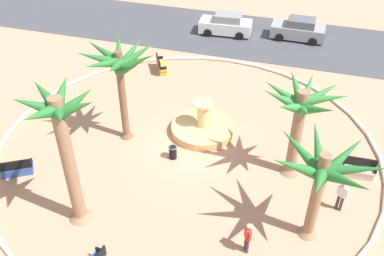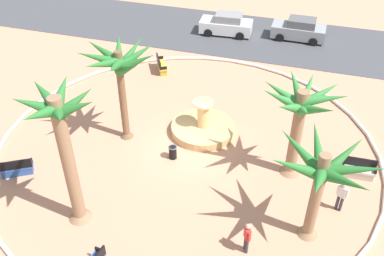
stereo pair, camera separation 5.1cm
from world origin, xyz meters
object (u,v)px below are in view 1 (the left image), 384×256
Objects in this scene: palm_tree_near_fountain at (300,111)px; parked_car_leftmost at (226,25)px; palm_tree_by_curb at (63,135)px; parked_car_second at (298,30)px; palm_tree_far_side at (119,66)px; bench_north at (358,171)px; bench_west at (17,169)px; fountain at (203,128)px; trash_bin at (173,152)px; palm_tree_mid_plaza at (322,174)px; bench_southwest at (161,66)px; person_cyclist_photo at (342,195)px; person_cyclist_helmet at (248,236)px.

palm_tree_near_fountain is 1.21× the size of parked_car_leftmost.
palm_tree_by_curb reaches higher than parked_car_second.
palm_tree_far_side is 12.74m from bench_north.
parked_car_leftmost is at bearing 71.95° from bench_west.
trash_bin is (-0.89, -2.55, 0.09)m from fountain.
fountain is at bearing 21.96° from palm_tree_far_side.
palm_tree_mid_plaza reaches higher than bench_southwest.
palm_tree_far_side is (-10.10, 4.02, 0.91)m from palm_tree_mid_plaza.
palm_tree_by_curb reaches higher than bench_southwest.
trash_bin is at bearing 26.14° from bench_west.
trash_bin is at bearing 171.65° from person_cyclist_photo.
palm_tree_mid_plaza reaches higher than person_cyclist_photo.
parked_car_leftmost is (-9.91, 14.06, 0.43)m from bench_north.
bench_southwest is (-9.57, 7.67, -3.30)m from palm_tree_near_fountain.
person_cyclist_photo is (-0.82, -2.52, 0.56)m from bench_north.
parked_car_leftmost is (2.86, 7.01, 0.43)m from bench_southwest.
bench_north is (11.71, 6.31, -4.26)m from palm_tree_by_curb.
trash_bin is (3.67, -8.36, 0.04)m from bench_southwest.
palm_tree_by_curb is 12.11m from person_cyclist_photo.
person_cyclist_helmet is at bearing -126.21° from bench_north.
palm_tree_far_side is 11.99m from person_cyclist_photo.
palm_tree_mid_plaza is at bearing -66.70° from parked_car_leftmost.
palm_tree_mid_plaza is 5.69m from bench_north.
fountain is 0.86× the size of parked_car_leftmost.
person_cyclist_helmet is 0.40× the size of parked_car_second.
person_cyclist_photo is 0.41× the size of parked_car_second.
palm_tree_near_fountain is 0.75× the size of palm_tree_by_curb.
palm_tree_by_curb reaches higher than person_cyclist_helmet.
trash_bin is (2.61, 5.00, -4.22)m from palm_tree_by_curb.
person_cyclist_helmet is (3.85, -7.21, 0.59)m from fountain.
person_cyclist_photo is (11.27, -2.20, -3.45)m from palm_tree_far_side.
palm_tree_mid_plaza reaches higher than person_cyclist_helmet.
bench_west is at bearing -163.63° from bench_north.
trash_bin is at bearing -66.33° from bench_southwest.
bench_west is 0.41× the size of parked_car_second.
parked_car_second is at bearing 62.99° from palm_tree_far_side.
fountain is 4.81× the size of trash_bin.
person_cyclist_helmet reaches higher than trash_bin.
palm_tree_near_fountain is 12.70m from bench_southwest.
person_cyclist_helmet is (8.40, -13.02, 0.54)m from bench_southwest.
palm_tree_by_curb reaches higher than palm_tree_far_side.
palm_tree_by_curb reaches higher than parked_car_leftmost.
parked_car_leftmost is (-6.71, 14.68, -2.87)m from palm_tree_near_fountain.
palm_tree_near_fountain is 15.67m from parked_car_second.
person_cyclist_photo is (2.38, -1.91, -2.73)m from palm_tree_near_fountain.
bench_west is (-7.82, -5.95, 0.05)m from fountain.
bench_southwest is at bearing -137.37° from parked_car_second.
palm_tree_by_curb is at bearing -95.05° from parked_car_leftmost.
fountain is 8.93m from palm_tree_mid_plaza.
bench_north is 0.98× the size of bench_southwest.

